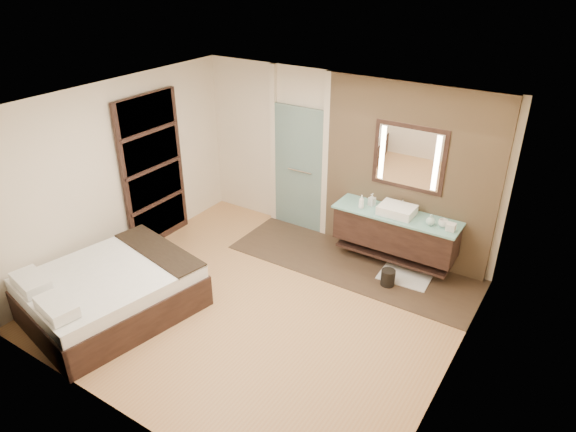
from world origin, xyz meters
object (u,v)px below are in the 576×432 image
Objects in this scene: vanity at (395,231)px; mirror_unit at (409,158)px; bed at (111,292)px; waste_bin at (388,278)px.

mirror_unit is at bearing 90.00° from vanity.
vanity reaches higher than bed.
vanity is 1.75× the size of mirror_unit.
bed is (-2.63, -3.31, -1.33)m from mirror_unit.
mirror_unit is at bearing 62.81° from bed.
mirror_unit reaches higher than vanity.
mirror_unit is 0.46× the size of bed.
vanity is 0.81× the size of bed.
bed reaches higher than waste_bin.
bed is 9.15× the size of waste_bin.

